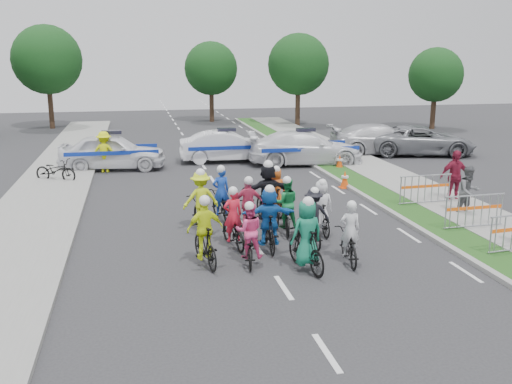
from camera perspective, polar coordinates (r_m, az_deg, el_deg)
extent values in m
plane|color=#28282B|center=(13.18, 2.78, -9.54)|extent=(90.00, 90.00, 0.00)
cube|color=gray|center=(19.33, 13.69, -2.20)|extent=(0.20, 60.00, 0.12)
cube|color=#264A17|center=(19.64, 15.53, -2.08)|extent=(1.20, 60.00, 0.11)
cube|color=gray|center=(20.52, 20.00, -1.72)|extent=(2.40, 60.00, 0.13)
cube|color=gray|center=(17.79, -22.43, -4.20)|extent=(3.00, 60.00, 0.13)
imported|color=black|center=(14.76, 9.24, -5.39)|extent=(0.79, 1.69, 0.85)
imported|color=silver|center=(14.57, 9.38, -3.72)|extent=(0.56, 0.41, 1.42)
sphere|color=white|center=(14.35, 9.55, -1.32)|extent=(0.25, 0.25, 0.25)
imported|color=black|center=(14.06, 5.02, -5.72)|extent=(0.86, 1.87, 1.08)
imported|color=#157756|center=(13.88, 5.12, -4.03)|extent=(0.88, 0.66, 1.62)
sphere|color=white|center=(13.62, 5.25, -1.03)|extent=(0.28, 0.28, 0.28)
imported|color=black|center=(14.49, -0.73, -5.56)|extent=(0.80, 1.69, 0.85)
imported|color=#F24388|center=(14.30, -0.69, -3.87)|extent=(0.76, 0.63, 1.42)
sphere|color=white|center=(14.08, -0.66, -1.43)|extent=(0.25, 0.25, 0.25)
imported|color=black|center=(14.42, -5.11, -5.30)|extent=(0.81, 1.81, 1.05)
imported|color=#EAFF1A|center=(14.23, -5.12, -3.68)|extent=(0.98, 0.55, 1.58)
sphere|color=white|center=(13.99, -5.16, -0.86)|extent=(0.27, 0.27, 0.27)
imported|color=black|center=(16.01, 5.68, -3.75)|extent=(0.66, 1.67, 0.86)
imported|color=black|center=(15.83, 5.77, -2.19)|extent=(0.95, 0.58, 1.43)
sphere|color=white|center=(15.62, 5.88, 0.07)|extent=(0.25, 0.25, 0.25)
imported|color=black|center=(15.48, 1.27, -3.93)|extent=(0.58, 1.77, 1.05)
imported|color=blue|center=(15.30, 1.32, -2.41)|extent=(1.48, 0.54, 1.57)
sphere|color=white|center=(15.07, 1.38, 0.22)|extent=(0.27, 0.27, 0.27)
imported|color=black|center=(15.75, -2.33, -3.93)|extent=(0.87, 1.77, 0.89)
imported|color=red|center=(15.56, -2.32, -2.31)|extent=(0.59, 0.44, 1.49)
sphere|color=white|center=(15.35, -2.31, 0.09)|extent=(0.26, 0.26, 0.26)
imported|color=black|center=(16.96, 6.45, -2.61)|extent=(0.48, 1.62, 0.97)
imported|color=white|center=(16.80, 6.55, -1.27)|extent=(0.72, 0.47, 1.45)
sphere|color=white|center=(16.60, 6.66, 0.89)|extent=(0.25, 0.25, 0.25)
imported|color=black|center=(17.00, 2.98, -2.61)|extent=(0.88, 1.79, 0.90)
imported|color=#188441|center=(16.83, 3.05, -1.09)|extent=(0.81, 0.68, 1.50)
sphere|color=white|center=(16.62, 3.12, 1.17)|extent=(0.26, 0.26, 0.26)
imported|color=black|center=(16.87, -0.80, -2.53)|extent=(0.58, 1.70, 1.01)
imported|color=#D23A62|center=(16.71, -0.77, -1.15)|extent=(0.91, 0.42, 1.51)
sphere|color=white|center=(16.50, -0.74, 1.14)|extent=(0.26, 0.26, 0.26)
imported|color=black|center=(17.25, -5.52, -2.26)|extent=(0.87, 1.95, 0.99)
imported|color=#D1EF19|center=(17.07, -5.54, -0.65)|extent=(1.13, 0.73, 1.65)
sphere|color=white|center=(16.85, -5.58, 1.88)|extent=(0.29, 0.29, 0.29)
imported|color=black|center=(17.90, 1.14, -1.33)|extent=(0.81, 2.00, 1.17)
imported|color=black|center=(17.74, 1.18, 0.10)|extent=(1.68, 0.73, 1.75)
sphere|color=white|center=(17.51, 1.23, 2.72)|extent=(0.30, 0.30, 0.30)
imported|color=black|center=(18.35, -3.52, -1.36)|extent=(0.90, 1.85, 0.93)
imported|color=#1843BB|center=(18.18, -3.52, 0.09)|extent=(0.62, 0.46, 1.55)
sphere|color=white|center=(17.98, -3.53, 2.28)|extent=(0.27, 0.27, 0.27)
imported|color=black|center=(18.84, 1.95, -0.90)|extent=(0.56, 1.63, 0.96)
imported|color=#DD5C1B|center=(18.69, 1.99, 0.31)|extent=(0.74, 0.51, 1.44)
sphere|color=white|center=(18.51, 2.05, 2.26)|extent=(0.25, 0.25, 0.25)
imported|color=white|center=(27.33, -14.15, 3.94)|extent=(5.04, 2.54, 1.65)
imported|color=white|center=(28.46, -2.95, 4.57)|extent=(4.71, 1.85, 1.53)
imported|color=white|center=(27.81, 4.95, 4.41)|extent=(5.78, 2.93, 1.61)
imported|color=#B9B9BE|center=(31.29, 12.38, 5.17)|extent=(5.81, 2.92, 1.62)
imported|color=slate|center=(31.70, 16.20, 4.99)|extent=(6.06, 3.90, 1.55)
imported|color=#535457|center=(19.87, 20.51, 0.06)|extent=(0.89, 0.73, 1.67)
imported|color=maroon|center=(21.55, 19.23, 1.46)|extent=(1.13, 0.49, 1.90)
imported|color=#DCEA0C|center=(26.70, -14.92, 3.90)|extent=(1.30, 0.88, 1.85)
cube|color=#F24C0C|center=(23.11, 8.85, 0.46)|extent=(0.40, 0.40, 0.03)
cone|color=#F24C0C|center=(23.04, 8.88, 1.27)|extent=(0.36, 0.36, 0.70)
cylinder|color=silver|center=(23.02, 8.89, 1.51)|extent=(0.29, 0.29, 0.08)
cube|color=#F24C0C|center=(26.89, 8.33, 2.30)|extent=(0.40, 0.40, 0.03)
cone|color=#F24C0C|center=(26.82, 8.36, 3.00)|extent=(0.36, 0.36, 0.70)
cylinder|color=silver|center=(26.81, 8.36, 3.21)|extent=(0.29, 0.29, 0.08)
imported|color=black|center=(25.25, -19.41, 2.06)|extent=(1.97, 1.46, 0.99)
cylinder|color=#382619|center=(43.60, 4.19, 8.77)|extent=(0.36, 0.36, 3.25)
sphere|color=#113614|center=(43.46, 4.26, 12.62)|extent=(4.55, 4.55, 4.55)
cylinder|color=#382619|center=(43.41, 17.30, 7.86)|extent=(0.36, 0.36, 2.75)
sphere|color=#113614|center=(43.27, 17.53, 11.12)|extent=(3.85, 3.85, 3.85)
cylinder|color=#382619|center=(44.24, -19.85, 8.25)|extent=(0.36, 0.36, 3.50)
sphere|color=#113614|center=(44.11, -20.18, 12.32)|extent=(4.90, 4.90, 4.90)
cylinder|color=#382619|center=(46.28, -4.46, 8.88)|extent=(0.36, 0.36, 3.00)
sphere|color=#113614|center=(46.14, -4.52, 12.23)|extent=(4.20, 4.20, 4.20)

